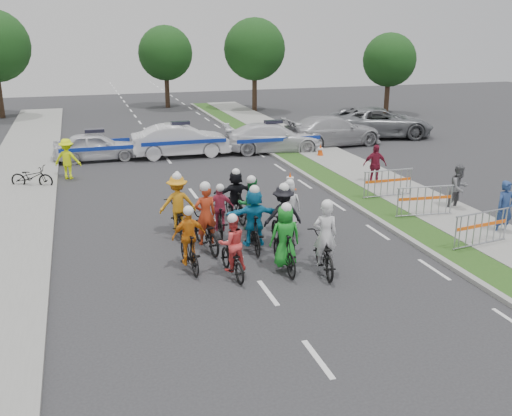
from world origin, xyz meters
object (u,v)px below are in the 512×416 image
object	(u,v)px
civilian_suv	(379,122)
rider_4	(283,224)
spectator_0	(505,208)
rider_5	(254,223)
police_car_2	(273,138)
cone_0	(290,181)
tree_1	(255,49)
spectator_2	(375,165)
spectator_1	(459,188)
barrier_2	(388,185)
rider_3	(189,245)
tree_2	(389,60)
rider_8	(251,213)
parked_bike	(32,177)
rider_2	(232,253)
barrier_0	(481,230)
rider_1	(285,245)
rider_10	(178,211)
rider_6	(206,227)
barrier_1	(425,203)
rider_7	(288,212)
cone_1	(320,151)
police_car_0	(96,146)
rider_9	(220,215)
civilian_sedan	(333,131)
rider_11	(236,199)
marshal_hiviz	(67,159)
rider_0	(324,248)
police_car_1	(181,140)

from	to	relation	value
civilian_suv	rider_4	bearing A→B (deg)	155.66
rider_4	spectator_0	world-z (taller)	rider_4
rider_5	police_car_2	world-z (taller)	rider_5
cone_0	tree_1	size ratio (longest dim) A/B	0.10
spectator_0	spectator_2	distance (m)	6.41
spectator_1	barrier_2	bearing A→B (deg)	116.72
rider_3	rider_5	distance (m)	2.18
tree_2	rider_8	bearing A→B (deg)	-128.06
parked_bike	tree_1	xyz separation A→B (m)	(14.91, 18.28, 4.09)
spectator_0	parked_bike	world-z (taller)	spectator_0
rider_2	cone_0	xyz separation A→B (m)	(4.31, 7.25, -0.30)
rider_5	barrier_0	distance (m)	6.48
rider_1	rider_10	world-z (taller)	rider_10
rider_4	civilian_suv	size ratio (longest dim) A/B	0.32
rider_3	rider_6	world-z (taller)	rider_6
police_car_2	tree_2	world-z (taller)	tree_2
rider_5	barrier_1	size ratio (longest dim) A/B	0.97
rider_7	spectator_2	xyz separation A→B (m)	(5.28, 4.28, 0.14)
cone_1	rider_10	bearing A→B (deg)	-134.33
police_car_0	barrier_0	size ratio (longest dim) A/B	1.97
rider_2	tree_1	distance (m)	30.58
rider_9	rider_6	bearing A→B (deg)	64.19
tree_2	civilian_sedan	bearing A→B (deg)	-131.87
rider_7	spectator_0	bearing A→B (deg)	170.75
barrier_0	cone_1	bearing A→B (deg)	87.81
rider_10	barrier_1	world-z (taller)	rider_10
rider_7	police_car_0	world-z (taller)	rider_7
rider_8	barrier_1	distance (m)	5.92
rider_7	rider_11	distance (m)	2.04
rider_9	barrier_2	bearing A→B (deg)	-155.98
police_car_0	tree_1	distance (m)	18.96
spectator_0	marshal_hiviz	size ratio (longest dim) A/B	1.00
marshal_hiviz	rider_11	bearing A→B (deg)	145.17
rider_11	rider_7	bearing A→B (deg)	119.98
civilian_sedan	cone_1	xyz separation A→B (m)	(-1.86, -2.66, -0.45)
marshal_hiviz	barrier_1	size ratio (longest dim) A/B	0.85
rider_6	rider_11	bearing A→B (deg)	-131.48
rider_9	civilian_sedan	size ratio (longest dim) A/B	0.30
barrier_2	rider_9	bearing A→B (deg)	-164.39
rider_0	rider_1	distance (m)	1.02
rider_7	rider_10	xyz separation A→B (m)	(-3.25, 0.88, 0.08)
police_car_1	tree_1	size ratio (longest dim) A/B	0.70
marshal_hiviz	cone_1	world-z (taller)	marshal_hiviz
barrier_0	barrier_1	bearing A→B (deg)	90.00
rider_6	marshal_hiviz	world-z (taller)	rider_6
police_car_1	cone_1	world-z (taller)	police_car_1
cone_1	rider_0	bearing A→B (deg)	-113.23
rider_0	cone_0	world-z (taller)	rider_0
police_car_1	cone_1	bearing A→B (deg)	-108.83
rider_6	marshal_hiviz	distance (m)	10.27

